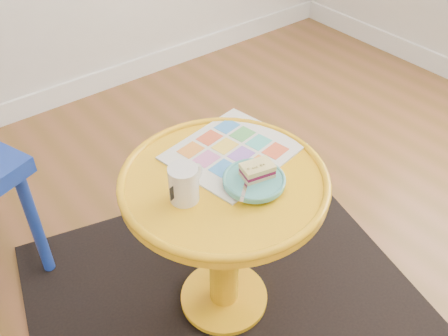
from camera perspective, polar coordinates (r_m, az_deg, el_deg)
rug at (r=1.83m, az=0.00°, el=-14.70°), size 1.53×1.38×0.01m
side_table at (r=1.52m, az=0.00°, el=-5.81°), size 0.60×0.60×0.57m
newspaper at (r=1.50m, az=1.04°, el=1.92°), size 0.40×0.36×0.01m
mug at (r=1.31m, az=-4.57°, el=-1.66°), size 0.11×0.08×0.11m
plate at (r=1.38m, az=3.45°, el=-1.46°), size 0.17×0.17×0.02m
cake_slice at (r=1.37m, az=3.83°, el=-0.26°), size 0.10×0.08×0.04m
fork at (r=1.35m, az=2.58°, el=-1.71°), size 0.12×0.10×0.00m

